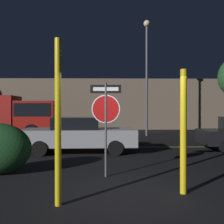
{
  "coord_description": "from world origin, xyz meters",
  "views": [
    {
      "loc": [
        -0.45,
        -5.2,
        1.79
      ],
      "look_at": [
        -0.3,
        3.97,
        1.71
      ],
      "focal_mm": 40.0,
      "sensor_mm": 36.0,
      "label": 1
    }
  ],
  "objects_px": {
    "stop_sign": "(106,111)",
    "passing_car_2": "(79,135)",
    "yellow_pole_left": "(58,122)",
    "delivery_truck": "(6,114)",
    "yellow_pole_right": "(183,131)",
    "street_lamp": "(147,63)"
  },
  "relations": [
    {
      "from": "delivery_truck",
      "to": "street_lamp",
      "type": "xyz_separation_m",
      "value": [
        9.8,
        -0.41,
        3.47
      ]
    },
    {
      "from": "yellow_pole_right",
      "to": "passing_car_2",
      "type": "relative_size",
      "value": 0.55
    },
    {
      "from": "yellow_pole_left",
      "to": "yellow_pole_right",
      "type": "distance_m",
      "value": 2.63
    },
    {
      "from": "stop_sign",
      "to": "passing_car_2",
      "type": "relative_size",
      "value": 0.52
    },
    {
      "from": "yellow_pole_left",
      "to": "passing_car_2",
      "type": "relative_size",
      "value": 0.65
    },
    {
      "from": "stop_sign",
      "to": "passing_car_2",
      "type": "distance_m",
      "value": 4.16
    },
    {
      "from": "passing_car_2",
      "to": "stop_sign",
      "type": "bearing_deg",
      "value": 15.32
    },
    {
      "from": "delivery_truck",
      "to": "yellow_pole_left",
      "type": "bearing_deg",
      "value": 25.14
    },
    {
      "from": "stop_sign",
      "to": "yellow_pole_right",
      "type": "bearing_deg",
      "value": -36.82
    },
    {
      "from": "stop_sign",
      "to": "delivery_truck",
      "type": "relative_size",
      "value": 0.35
    },
    {
      "from": "delivery_truck",
      "to": "street_lamp",
      "type": "height_order",
      "value": "street_lamp"
    },
    {
      "from": "stop_sign",
      "to": "yellow_pole_left",
      "type": "distance_m",
      "value": 2.18
    },
    {
      "from": "passing_car_2",
      "to": "street_lamp",
      "type": "xyz_separation_m",
      "value": [
        3.89,
        6.59,
        4.25
      ]
    },
    {
      "from": "passing_car_2",
      "to": "delivery_truck",
      "type": "height_order",
      "value": "delivery_truck"
    },
    {
      "from": "delivery_truck",
      "to": "yellow_pole_right",
      "type": "bearing_deg",
      "value": 34.98
    },
    {
      "from": "yellow_pole_left",
      "to": "yellow_pole_right",
      "type": "relative_size",
      "value": 1.18
    },
    {
      "from": "passing_car_2",
      "to": "yellow_pole_left",
      "type": "bearing_deg",
      "value": 1.38
    },
    {
      "from": "yellow_pole_left",
      "to": "passing_car_2",
      "type": "xyz_separation_m",
      "value": [
        -0.28,
        5.84,
        -0.82
      ]
    },
    {
      "from": "passing_car_2",
      "to": "street_lamp",
      "type": "relative_size",
      "value": 0.61
    },
    {
      "from": "yellow_pole_right",
      "to": "street_lamp",
      "type": "xyz_separation_m",
      "value": [
        1.06,
        11.8,
        3.67
      ]
    },
    {
      "from": "stop_sign",
      "to": "yellow_pole_left",
      "type": "bearing_deg",
      "value": -111.53
    },
    {
      "from": "delivery_truck",
      "to": "stop_sign",
      "type": "bearing_deg",
      "value": 32.47
    }
  ]
}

